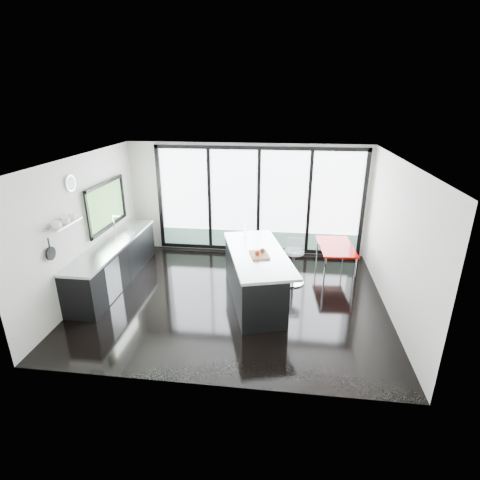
# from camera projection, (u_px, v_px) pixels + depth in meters

# --- Properties ---
(floor) EXTENTS (6.00, 5.00, 0.00)m
(floor) POSITION_uv_depth(u_px,v_px,m) (233.00, 297.00, 7.64)
(floor) COLOR black
(floor) RESTS_ON ground
(ceiling) EXTENTS (6.00, 5.00, 0.00)m
(ceiling) POSITION_uv_depth(u_px,v_px,m) (232.00, 159.00, 6.63)
(ceiling) COLOR white
(ceiling) RESTS_ON wall_back
(wall_back) EXTENTS (6.00, 0.09, 2.80)m
(wall_back) POSITION_uv_depth(u_px,v_px,m) (257.00, 205.00, 9.43)
(wall_back) COLOR beige
(wall_back) RESTS_ON ground
(wall_front) EXTENTS (6.00, 0.00, 2.80)m
(wall_front) POSITION_uv_depth(u_px,v_px,m) (205.00, 299.00, 4.82)
(wall_front) COLOR beige
(wall_front) RESTS_ON ground
(wall_left) EXTENTS (0.26, 5.00, 2.80)m
(wall_left) POSITION_uv_depth(u_px,v_px,m) (91.00, 215.00, 7.67)
(wall_left) COLOR beige
(wall_left) RESTS_ON ground
(wall_right) EXTENTS (0.00, 5.00, 2.80)m
(wall_right) POSITION_uv_depth(u_px,v_px,m) (396.00, 240.00, 6.78)
(wall_right) COLOR beige
(wall_right) RESTS_ON ground
(counter_cabinets) EXTENTS (0.69, 3.24, 1.36)m
(counter_cabinets) POSITION_uv_depth(u_px,v_px,m) (115.00, 262.00, 8.15)
(counter_cabinets) COLOR black
(counter_cabinets) RESTS_ON floor
(island) EXTENTS (1.68, 2.66, 1.31)m
(island) POSITION_uv_depth(u_px,v_px,m) (253.00, 275.00, 7.43)
(island) COLOR black
(island) RESTS_ON floor
(bar_stool_near) EXTENTS (0.48, 0.48, 0.74)m
(bar_stool_near) POSITION_uv_depth(u_px,v_px,m) (273.00, 291.00, 7.14)
(bar_stool_near) COLOR silver
(bar_stool_near) RESTS_ON floor
(bar_stool_far) EXTENTS (0.52, 0.52, 0.77)m
(bar_stool_far) POSITION_uv_depth(u_px,v_px,m) (293.00, 267.00, 8.09)
(bar_stool_far) COLOR silver
(bar_stool_far) RESTS_ON floor
(red_table) EXTENTS (0.83, 1.34, 0.70)m
(red_table) POSITION_uv_depth(u_px,v_px,m) (335.00, 260.00, 8.55)
(red_table) COLOR #A80400
(red_table) RESTS_ON floor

